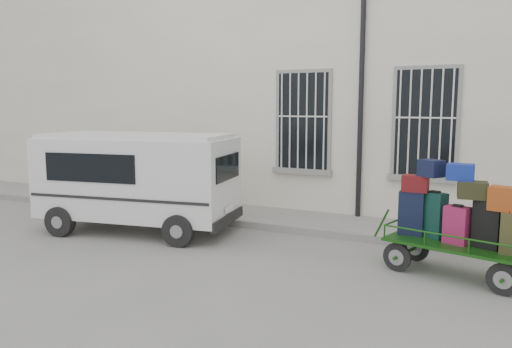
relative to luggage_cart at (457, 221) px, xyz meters
The scene contains 5 objects.
ground 3.32m from the luggage_cart, behind, with size 80.00×80.00×0.00m, color slate.
building 6.64m from the luggage_cart, 120.63° to the left, with size 24.00×5.15×6.00m.
sidewalk 3.92m from the luggage_cart, 146.61° to the left, with size 24.00×1.70×0.15m, color slate.
luggage_cart is the anchor object (origin of this frame).
van 6.20m from the luggage_cart, behind, with size 4.26×2.35×2.04m.
Camera 1 is at (3.68, -7.92, 2.62)m, focal length 35.00 mm.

